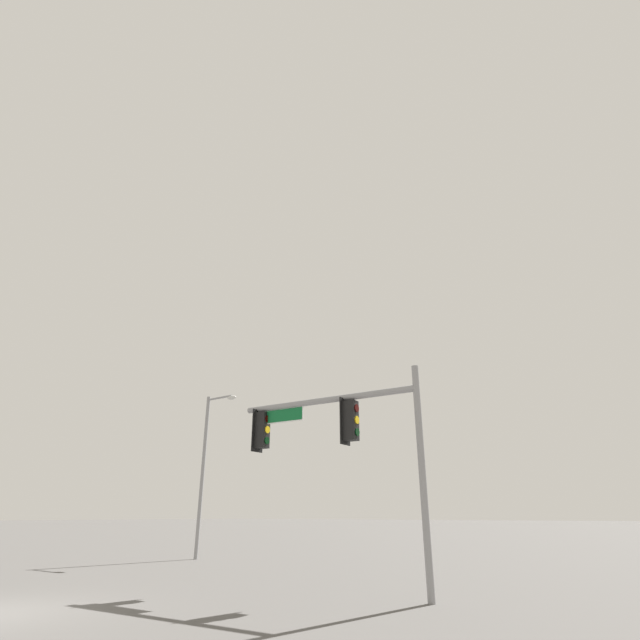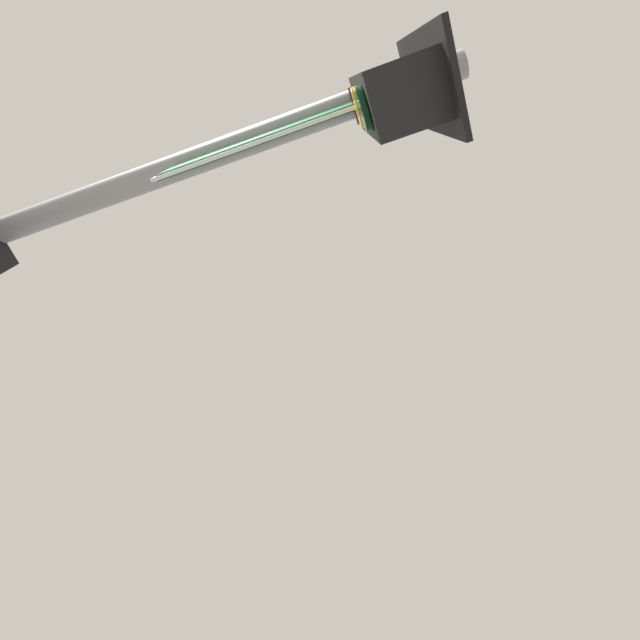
{
  "view_description": "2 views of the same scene",
  "coord_description": "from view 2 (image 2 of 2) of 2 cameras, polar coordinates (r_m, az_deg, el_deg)",
  "views": [
    {
      "loc": [
        -12.61,
        4.8,
        1.89
      ],
      "look_at": [
        -3.14,
        -7.46,
        7.96
      ],
      "focal_mm": 28.0,
      "sensor_mm": 36.0,
      "label": 1
    },
    {
      "loc": [
        -1.98,
        -6.67,
        1.36
      ],
      "look_at": [
        -2.63,
        -5.2,
        4.86
      ],
      "focal_mm": 28.0,
      "sensor_mm": 36.0,
      "label": 2
    }
  ],
  "objects": []
}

